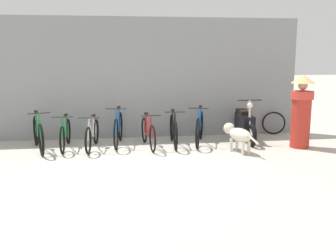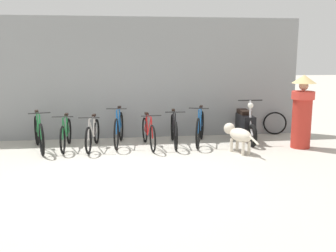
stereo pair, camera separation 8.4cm
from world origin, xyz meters
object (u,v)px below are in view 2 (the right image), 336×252
at_px(bicycle_6, 200,128).
at_px(spare_tire_left, 275,123).
at_px(bicycle_4, 148,133).
at_px(motorcycle, 245,124).
at_px(bicycle_3, 119,129).
at_px(bicycle_1, 66,134).
at_px(bicycle_0, 39,134).
at_px(stray_dog, 238,134).
at_px(bicycle_5, 174,130).
at_px(bicycle_2, 93,135).
at_px(person_in_robes, 302,109).

xyz_separation_m(bicycle_6, spare_tire_left, (2.22, 0.78, -0.07)).
xyz_separation_m(bicycle_4, bicycle_6, (1.26, 0.19, 0.04)).
bearing_deg(motorcycle, bicycle_3, -87.04).
bearing_deg(bicycle_1, bicycle_0, -81.26).
xyz_separation_m(bicycle_4, spare_tire_left, (3.48, 0.96, -0.03)).
bearing_deg(bicycle_1, bicycle_6, 92.52).
xyz_separation_m(bicycle_0, bicycle_1, (0.58, 0.08, -0.04)).
relative_size(bicycle_4, stray_dog, 1.49).
height_order(bicycle_3, bicycle_5, bicycle_3).
relative_size(bicycle_2, spare_tire_left, 2.60).
distance_m(bicycle_0, motorcycle, 4.91).
bearing_deg(stray_dog, bicycle_3, 46.92).
bearing_deg(bicycle_2, bicycle_0, -83.64).
relative_size(bicycle_5, person_in_robes, 1.02).
bearing_deg(bicycle_0, stray_dog, 63.74).
distance_m(bicycle_0, bicycle_1, 0.59).
bearing_deg(spare_tire_left, bicycle_5, -163.49).
bearing_deg(bicycle_1, motorcycle, 93.71).
xyz_separation_m(bicycle_0, motorcycle, (4.90, 0.26, 0.06)).
bearing_deg(bicycle_5, bicycle_6, 100.36).
distance_m(bicycle_1, bicycle_6, 3.15).
height_order(bicycle_1, stray_dog, bicycle_1).
height_order(bicycle_6, motorcycle, motorcycle).
relative_size(bicycle_1, bicycle_6, 0.94).
bearing_deg(motorcycle, bicycle_0, -84.22).
height_order(bicycle_0, bicycle_4, bicycle_0).
relative_size(bicycle_0, stray_dog, 1.56).
relative_size(bicycle_5, stray_dog, 1.55).
height_order(bicycle_4, motorcycle, motorcycle).
height_order(bicycle_4, bicycle_5, bicycle_5).
distance_m(bicycle_1, motorcycle, 4.32).
bearing_deg(motorcycle, bicycle_5, -81.40).
bearing_deg(bicycle_4, bicycle_1, -99.01).
bearing_deg(person_in_robes, stray_dog, 32.52).
relative_size(motorcycle, stray_dog, 1.61).
height_order(bicycle_4, spare_tire_left, bicycle_4).
distance_m(bicycle_1, bicycle_2, 0.62).
distance_m(bicycle_0, bicycle_4, 2.47).
bearing_deg(bicycle_6, bicycle_1, -71.53).
distance_m(bicycle_3, bicycle_6, 1.95).
distance_m(bicycle_3, spare_tire_left, 4.21).
relative_size(bicycle_6, person_in_robes, 1.02).
xyz_separation_m(person_in_robes, spare_tire_left, (-0.00, 1.49, -0.58)).
relative_size(bicycle_3, person_in_robes, 1.00).
xyz_separation_m(bicycle_0, person_in_robes, (5.95, -0.57, 0.52)).
relative_size(motorcycle, spare_tire_left, 2.89).
distance_m(bicycle_0, person_in_robes, 6.00).
bearing_deg(motorcycle, person_in_robes, 54.50).
relative_size(bicycle_3, spare_tire_left, 2.74).
height_order(bicycle_0, bicycle_6, bicycle_6).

